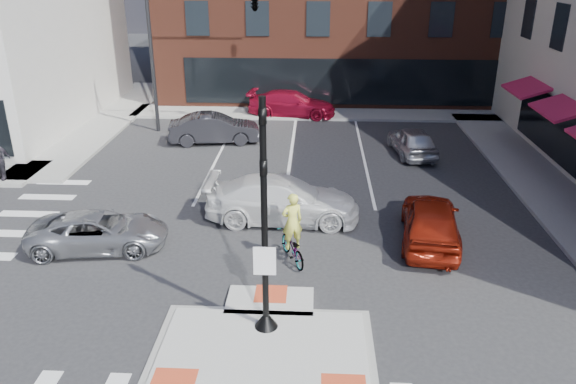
# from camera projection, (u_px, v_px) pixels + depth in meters

# --- Properties ---
(ground) EXTENTS (120.00, 120.00, 0.00)m
(ground) POSITION_uv_depth(u_px,v_px,m) (265.00, 340.00, 14.07)
(ground) COLOR #28282B
(ground) RESTS_ON ground
(refuge_island) EXTENTS (5.40, 4.65, 0.13)m
(refuge_island) POSITION_uv_depth(u_px,v_px,m) (264.00, 345.00, 13.81)
(refuge_island) COLOR gray
(refuge_island) RESTS_ON ground
(sidewalk_e) EXTENTS (3.00, 24.00, 0.15)m
(sidewalk_e) POSITION_uv_depth(u_px,v_px,m) (552.00, 192.00, 22.75)
(sidewalk_e) COLOR gray
(sidewalk_e) RESTS_ON ground
(sidewalk_n) EXTENTS (26.00, 3.00, 0.15)m
(sidewalk_n) POSITION_uv_depth(u_px,v_px,m) (346.00, 113.00, 34.16)
(sidewalk_n) COLOR gray
(sidewalk_n) RESTS_ON ground
(signal_pole) EXTENTS (0.60, 0.60, 5.98)m
(signal_pole) POSITION_uv_depth(u_px,v_px,m) (265.00, 249.00, 13.52)
(signal_pole) COLOR black
(signal_pole) RESTS_ON refuge_island
(mast_arm_signal) EXTENTS (6.10, 2.24, 8.00)m
(mast_arm_signal) POSITION_uv_depth(u_px,v_px,m) (226.00, 14.00, 28.41)
(mast_arm_signal) COLOR black
(mast_arm_signal) RESTS_ON ground
(silver_suv) EXTENTS (4.67, 2.62, 1.23)m
(silver_suv) POSITION_uv_depth(u_px,v_px,m) (99.00, 231.00, 18.27)
(silver_suv) COLOR #9FA1A6
(silver_suv) RESTS_ON ground
(red_sedan) EXTENTS (2.44, 4.79, 1.56)m
(red_sedan) POSITION_uv_depth(u_px,v_px,m) (431.00, 221.00, 18.62)
(red_sedan) COLOR maroon
(red_sedan) RESTS_ON ground
(white_pickup) EXTENTS (5.57, 2.33, 1.61)m
(white_pickup) POSITION_uv_depth(u_px,v_px,m) (283.00, 199.00, 20.21)
(white_pickup) COLOR white
(white_pickup) RESTS_ON ground
(bg_car_dark) EXTENTS (4.78, 2.29, 1.51)m
(bg_car_dark) POSITION_uv_depth(u_px,v_px,m) (214.00, 128.00, 28.75)
(bg_car_dark) COLOR #28282D
(bg_car_dark) RESTS_ON ground
(bg_car_silver) EXTENTS (2.18, 4.29, 1.40)m
(bg_car_silver) POSITION_uv_depth(u_px,v_px,m) (412.00, 141.00, 27.01)
(bg_car_silver) COLOR silver
(bg_car_silver) RESTS_ON ground
(bg_car_red) EXTENTS (5.43, 2.76, 1.51)m
(bg_car_red) POSITION_uv_depth(u_px,v_px,m) (292.00, 104.00, 33.59)
(bg_car_red) COLOR maroon
(bg_car_red) RESTS_ON ground
(cyclist) EXTENTS (1.30, 1.94, 2.30)m
(cyclist) POSITION_uv_depth(u_px,v_px,m) (292.00, 239.00, 17.45)
(cyclist) COLOR #3F3F44
(cyclist) RESTS_ON ground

